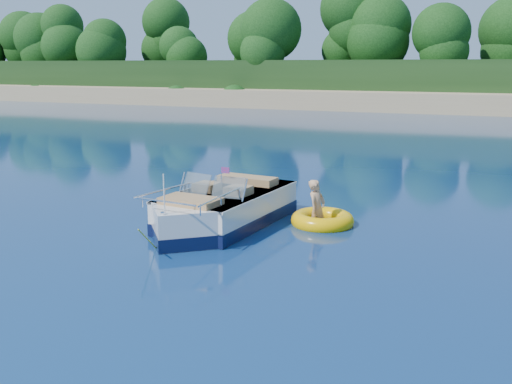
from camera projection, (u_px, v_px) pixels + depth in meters
ground at (163, 236)px, 12.24m from camera, size 160.00×160.00×0.00m
shoreline at (442, 87)px, 69.40m from camera, size 170.00×59.00×6.00m
treeline at (422, 41)px, 47.91m from camera, size 150.00×7.12×8.19m
motorboat at (220, 212)px, 12.87m from camera, size 2.22×5.29×1.76m
tow_tube at (322, 220)px, 13.10m from camera, size 1.79×1.79×0.38m
boy at (317, 225)px, 13.09m from camera, size 0.48×0.80×1.47m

